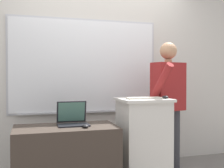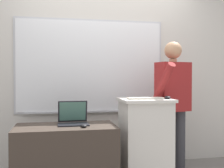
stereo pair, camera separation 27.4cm
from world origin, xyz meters
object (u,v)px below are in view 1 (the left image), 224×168
object	(u,v)px
computer_mouse_by_keyboard	(165,97)
person_presenter	(168,99)
side_desk	(66,160)
laptop	(72,118)
wireless_keyboard	(144,98)
computer_mouse_by_laptop	(85,126)
lectern_podium	(143,140)

from	to	relation	value
computer_mouse_by_keyboard	person_presenter	bearing A→B (deg)	56.18
side_desk	laptop	distance (m)	0.44
side_desk	wireless_keyboard	xyz separation A→B (m)	(0.86, 0.01, 0.61)
side_desk	computer_mouse_by_laptop	xyz separation A→B (m)	(0.18, -0.13, 0.36)
lectern_podium	person_presenter	size ratio (longest dim) A/B	0.59
computer_mouse_by_keyboard	laptop	bearing A→B (deg)	173.99
side_desk	computer_mouse_by_keyboard	xyz separation A→B (m)	(1.10, -0.01, 0.62)
laptop	computer_mouse_by_keyboard	size ratio (longest dim) A/B	3.18
person_presenter	computer_mouse_by_keyboard	distance (m)	0.33
person_presenter	computer_mouse_by_keyboard	bearing A→B (deg)	-136.28
wireless_keyboard	computer_mouse_by_keyboard	xyz separation A→B (m)	(0.25, -0.02, 0.01)
person_presenter	wireless_keyboard	size ratio (longest dim) A/B	4.19
lectern_podium	wireless_keyboard	size ratio (longest dim) A/B	2.46
lectern_podium	computer_mouse_by_keyboard	bearing A→B (deg)	-19.79
laptop	wireless_keyboard	size ratio (longest dim) A/B	0.83
person_presenter	side_desk	bearing A→B (deg)	179.04
computer_mouse_by_laptop	computer_mouse_by_keyboard	size ratio (longest dim) A/B	1.00
side_desk	person_presenter	xyz separation A→B (m)	(1.29, 0.26, 0.58)
wireless_keyboard	computer_mouse_by_laptop	distance (m)	0.74
laptop	computer_mouse_by_keyboard	bearing A→B (deg)	-6.01
laptop	wireless_keyboard	bearing A→B (deg)	-6.55
person_presenter	computer_mouse_by_laptop	distance (m)	1.20
computer_mouse_by_laptop	computer_mouse_by_keyboard	bearing A→B (deg)	7.21
laptop	computer_mouse_by_laptop	world-z (taller)	laptop
lectern_podium	person_presenter	world-z (taller)	person_presenter
lectern_podium	wireless_keyboard	distance (m)	0.49
laptop	computer_mouse_by_keyboard	world-z (taller)	computer_mouse_by_keyboard
lectern_podium	laptop	bearing A→B (deg)	178.15
lectern_podium	computer_mouse_by_laptop	world-z (taller)	lectern_podium
side_desk	computer_mouse_by_laptop	bearing A→B (deg)	-35.97
wireless_keyboard	computer_mouse_by_keyboard	distance (m)	0.25
lectern_podium	computer_mouse_by_keyboard	xyz separation A→B (m)	(0.23, -0.08, 0.49)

